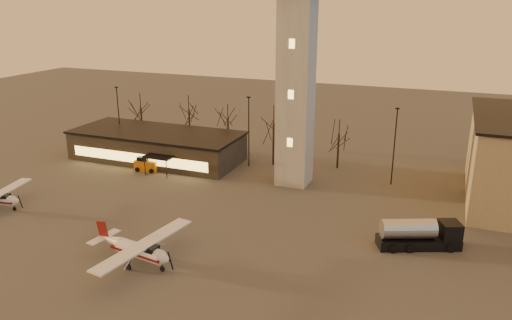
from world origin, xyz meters
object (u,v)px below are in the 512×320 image
at_px(terminal, 157,145).
at_px(cessna_front, 142,254).
at_px(service_cart, 147,165).
at_px(control_tower, 297,56).
at_px(fuel_truck, 418,236).

height_order(terminal, cessna_front, terminal).
height_order(terminal, service_cart, terminal).
bearing_deg(terminal, cessna_front, -60.23).
bearing_deg(service_cart, control_tower, 2.34).
height_order(terminal, fuel_truck, terminal).
bearing_deg(service_cart, fuel_truck, -20.47).
distance_m(control_tower, fuel_truck, 25.81).
xyz_separation_m(terminal, cessna_front, (15.66, -27.38, -1.05)).
distance_m(terminal, cessna_front, 31.56).
bearing_deg(control_tower, service_cart, -171.71).
xyz_separation_m(control_tower, cessna_front, (-6.33, -25.40, -15.21)).
xyz_separation_m(terminal, fuel_truck, (38.60, -14.62, -1.01)).
relative_size(terminal, cessna_front, 2.15).
height_order(cessna_front, service_cart, cessna_front).
height_order(control_tower, cessna_front, control_tower).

